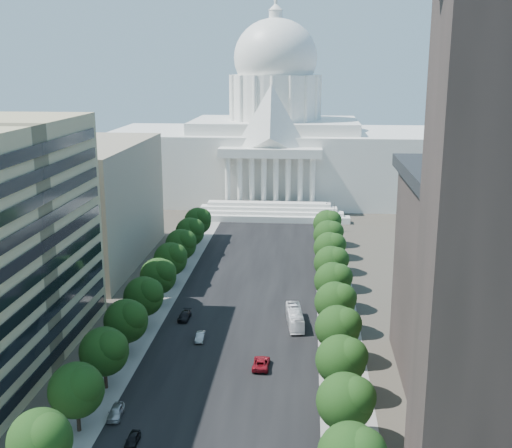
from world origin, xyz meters
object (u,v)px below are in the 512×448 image
(car_red, at_px, (261,363))
(car_parked, at_px, (116,412))
(car_dark_a, at_px, (133,439))
(car_silver, at_px, (200,337))
(city_bus, at_px, (295,317))
(car_dark_b, at_px, (185,316))

(car_red, distance_m, car_parked, 25.86)
(car_dark_a, relative_size, car_red, 0.67)
(car_dark_a, bearing_deg, car_silver, 83.75)
(car_silver, bearing_deg, car_dark_a, -97.76)
(car_silver, distance_m, car_parked, 27.87)
(car_silver, bearing_deg, city_bus, 24.97)
(car_silver, height_order, city_bus, city_bus)
(car_dark_a, xyz_separation_m, car_red, (15.32, 23.34, 0.14))
(car_dark_a, height_order, car_parked, car_parked)
(car_parked, bearing_deg, car_silver, 70.59)
(car_parked, distance_m, city_bus, 43.08)
(car_dark_a, bearing_deg, city_bus, 63.60)
(car_dark_b, xyz_separation_m, city_bus, (21.69, -0.91, 0.85))
(car_silver, xyz_separation_m, car_dark_b, (-4.72, 9.46, 0.03))
(car_parked, xyz_separation_m, city_bus, (24.60, 35.35, 0.78))
(car_red, xyz_separation_m, city_bus, (5.12, 18.34, 0.77))
(car_red, bearing_deg, car_parked, 42.39)
(car_dark_a, bearing_deg, car_dark_b, 91.40)
(car_dark_a, xyz_separation_m, car_parked, (-4.16, 6.33, 0.14))
(car_silver, xyz_separation_m, city_bus, (16.97, 8.55, 0.87))
(car_dark_a, height_order, car_silver, car_silver)
(car_red, xyz_separation_m, car_parked, (-19.48, -17.01, -0.00))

